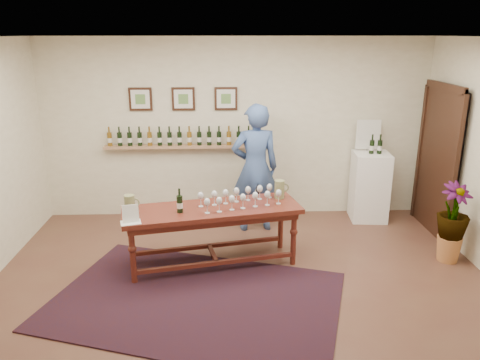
{
  "coord_description": "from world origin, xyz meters",
  "views": [
    {
      "loc": [
        -0.21,
        -4.72,
        2.85
      ],
      "look_at": [
        0.0,
        0.8,
        1.1
      ],
      "focal_mm": 35.0,
      "sensor_mm": 36.0,
      "label": 1
    }
  ],
  "objects_px": {
    "display_pedestal": "(369,186)",
    "potted_plant": "(452,223)",
    "person": "(255,168)",
    "tasting_table": "(212,216)"
  },
  "relations": [
    {
      "from": "display_pedestal",
      "to": "potted_plant",
      "type": "height_order",
      "value": "display_pedestal"
    },
    {
      "from": "potted_plant",
      "to": "person",
      "type": "distance_m",
      "value": 2.73
    },
    {
      "from": "display_pedestal",
      "to": "potted_plant",
      "type": "xyz_separation_m",
      "value": [
        0.62,
        -1.48,
        -0.01
      ]
    },
    {
      "from": "potted_plant",
      "to": "display_pedestal",
      "type": "bearing_deg",
      "value": 112.77
    },
    {
      "from": "display_pedestal",
      "to": "potted_plant",
      "type": "bearing_deg",
      "value": -67.23
    },
    {
      "from": "display_pedestal",
      "to": "person",
      "type": "height_order",
      "value": "person"
    },
    {
      "from": "person",
      "to": "display_pedestal",
      "type": "bearing_deg",
      "value": -176.58
    },
    {
      "from": "tasting_table",
      "to": "person",
      "type": "distance_m",
      "value": 1.31
    },
    {
      "from": "display_pedestal",
      "to": "person",
      "type": "bearing_deg",
      "value": -169.56
    },
    {
      "from": "display_pedestal",
      "to": "tasting_table",
      "type": "bearing_deg",
      "value": -149.15
    }
  ]
}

